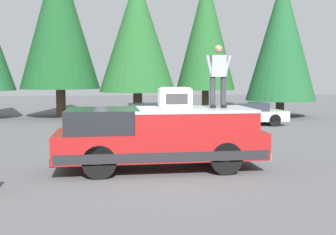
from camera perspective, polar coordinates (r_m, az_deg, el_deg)
name	(u,v)px	position (r m, az deg, el deg)	size (l,w,h in m)	color
ground_plane	(152,171)	(11.26, -2.26, -7.22)	(90.00, 90.00, 0.00)	#565659
pickup_truck	(160,137)	(11.29, -1.12, -2.68)	(2.01, 5.54, 1.65)	maroon
compressor_unit	(175,98)	(11.31, 0.94, 2.70)	(0.65, 0.84, 0.56)	silver
person_on_truck_bed	(218,75)	(11.45, 6.84, 5.83)	(0.29, 0.72, 1.69)	#333338
parked_car_silver	(246,114)	(21.89, 10.55, 0.48)	(1.64, 4.10, 1.16)	silver
parked_car_maroon	(146,115)	(20.95, -3.06, 0.35)	(1.64, 4.10, 1.16)	maroon
conifer_far_left	(282,38)	(26.99, 15.22, 10.38)	(4.26, 4.26, 8.67)	#4C3826
conifer_left	(206,32)	(27.10, 5.18, 11.51)	(3.75, 3.75, 8.97)	#4C3826
conifer_center_left	(137,34)	(25.64, -4.21, 11.30)	(4.61, 4.61, 8.55)	#4C3826
conifer_center_right	(59,19)	(26.50, -14.62, 12.80)	(4.74, 4.74, 10.07)	#4C3826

